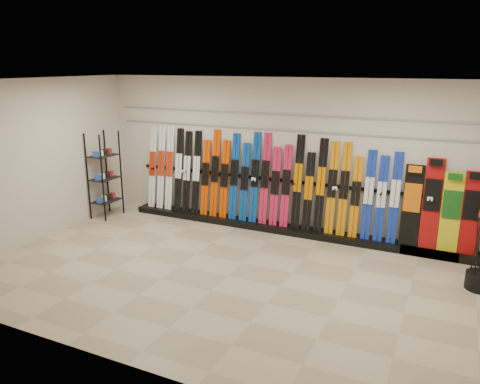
% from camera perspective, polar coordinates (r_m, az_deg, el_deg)
% --- Properties ---
extents(floor, '(8.00, 8.00, 0.00)m').
position_cam_1_polar(floor, '(7.52, -1.50, -10.19)').
color(floor, '#9C8C6C').
rests_on(floor, ground).
extents(back_wall, '(8.00, 0.00, 8.00)m').
position_cam_1_polar(back_wall, '(9.25, 5.41, 4.45)').
color(back_wall, beige).
rests_on(back_wall, floor).
extents(left_wall, '(0.00, 5.00, 5.00)m').
position_cam_1_polar(left_wall, '(9.46, -23.82, 3.45)').
color(left_wall, beige).
rests_on(left_wall, floor).
extents(ceiling, '(8.00, 8.00, 0.00)m').
position_cam_1_polar(ceiling, '(6.78, -1.68, 13.31)').
color(ceiling, silver).
rests_on(ceiling, back_wall).
extents(ski_rack_base, '(8.00, 0.40, 0.12)m').
position_cam_1_polar(ski_rack_base, '(9.36, 6.03, -4.59)').
color(ski_rack_base, black).
rests_on(ski_rack_base, floor).
extents(skis, '(5.38, 0.28, 1.82)m').
position_cam_1_polar(skis, '(9.41, 2.17, 1.40)').
color(skis, white).
rests_on(skis, ski_rack_base).
extents(snowboards, '(1.28, 0.24, 1.57)m').
position_cam_1_polar(snowboards, '(8.74, 23.30, -1.86)').
color(snowboards, black).
rests_on(snowboards, ski_rack_base).
extents(accessory_rack, '(0.40, 0.60, 1.85)m').
position_cam_1_polar(accessory_rack, '(10.48, -16.18, 2.00)').
color(accessory_rack, black).
rests_on(accessory_rack, floor).
extents(slatwall_rail_0, '(7.60, 0.02, 0.03)m').
position_cam_1_polar(slatwall_rail_0, '(9.15, 5.45, 7.51)').
color(slatwall_rail_0, gray).
rests_on(slatwall_rail_0, back_wall).
extents(slatwall_rail_1, '(7.60, 0.02, 0.03)m').
position_cam_1_polar(slatwall_rail_1, '(9.11, 5.50, 9.38)').
color(slatwall_rail_1, gray).
rests_on(slatwall_rail_1, back_wall).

